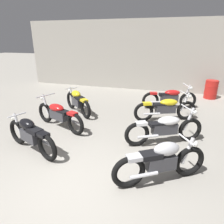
% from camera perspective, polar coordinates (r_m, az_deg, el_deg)
% --- Properties ---
extents(ground_plane, '(60.00, 60.00, 0.00)m').
position_cam_1_polar(ground_plane, '(4.19, -11.68, -19.91)').
color(ground_plane, gray).
extents(back_wall, '(13.15, 0.24, 3.60)m').
position_cam_1_polar(back_wall, '(11.06, 8.49, 15.57)').
color(back_wall, '#9E998E').
rests_on(back_wall, ground).
extents(motorcycle_left_row_0, '(1.88, 0.82, 0.88)m').
position_cam_1_polar(motorcycle_left_row_0, '(5.32, -22.22, -5.96)').
color(motorcycle_left_row_0, black).
rests_on(motorcycle_left_row_0, ground).
extents(motorcycle_left_row_1, '(2.05, 1.01, 0.97)m').
position_cam_1_polar(motorcycle_left_row_1, '(6.43, -14.92, -0.64)').
color(motorcycle_left_row_1, black).
rests_on(motorcycle_left_row_1, ground).
extents(motorcycle_left_row_2, '(1.59, 1.34, 0.88)m').
position_cam_1_polar(motorcycle_left_row_2, '(7.59, -9.78, 3.04)').
color(motorcycle_left_row_2, black).
rests_on(motorcycle_left_row_2, ground).
extents(motorcycle_right_row_0, '(1.72, 1.15, 0.88)m').
position_cam_1_polar(motorcycle_right_row_0, '(4.06, 13.85, -13.43)').
color(motorcycle_right_row_0, black).
rests_on(motorcycle_right_row_0, ground).
extents(motorcycle_right_row_1, '(1.98, 1.14, 0.97)m').
position_cam_1_polar(motorcycle_right_row_1, '(5.47, 14.85, -4.41)').
color(motorcycle_right_row_1, black).
rests_on(motorcycle_right_row_1, ground).
extents(motorcycle_right_row_2, '(2.04, 1.04, 0.97)m').
position_cam_1_polar(motorcycle_right_row_2, '(7.01, 15.07, 1.08)').
color(motorcycle_right_row_2, black).
rests_on(motorcycle_right_row_2, ground).
extents(motorcycle_right_row_3, '(2.10, 0.91, 0.97)m').
position_cam_1_polar(motorcycle_right_row_3, '(8.30, 16.11, 3.96)').
color(motorcycle_right_row_3, black).
rests_on(motorcycle_right_row_3, ground).
extents(oil_drum, '(0.59, 0.59, 0.85)m').
position_cam_1_polar(oil_drum, '(10.46, 26.34, 5.78)').
color(oil_drum, red).
rests_on(oil_drum, ground).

